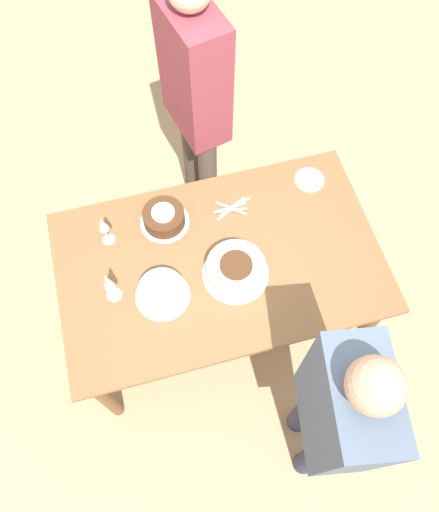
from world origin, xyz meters
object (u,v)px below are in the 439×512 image
at_px(cake_front_chocolate, 164,218).
at_px(person_cutting, 196,94).
at_px(wine_glass_near, 103,225).
at_px(person_watching, 335,415).
at_px(cake_center_white, 236,270).
at_px(cake_back_decorated, 162,293).
at_px(wine_glass_far, 108,282).

relative_size(cake_front_chocolate, person_cutting, 0.14).
distance_m(wine_glass_near, person_watching, 1.33).
bearing_deg(person_cutting, wine_glass_near, -59.50).
height_order(cake_center_white, cake_back_decorated, cake_center_white).
relative_size(wine_glass_near, wine_glass_far, 0.94).
height_order(cake_center_white, wine_glass_far, wine_glass_far).
height_order(person_cutting, person_watching, person_cutting).
height_order(wine_glass_far, person_cutting, person_cutting).
height_order(cake_center_white, person_cutting, person_cutting).
distance_m(cake_center_white, wine_glass_far, 0.59).
relative_size(cake_back_decorated, wine_glass_far, 1.16).
relative_size(cake_back_decorated, person_cutting, 0.15).
distance_m(cake_center_white, wine_glass_near, 0.66).
bearing_deg(cake_back_decorated, cake_center_white, -176.99).
bearing_deg(cake_front_chocolate, person_cutting, -119.74).
relative_size(wine_glass_near, person_cutting, 0.12).
height_order(wine_glass_near, wine_glass_far, wine_glass_far).
xyz_separation_m(cake_back_decorated, person_cutting, (-0.40, -0.92, 0.23)).
bearing_deg(cake_front_chocolate, wine_glass_far, 46.02).
bearing_deg(cake_center_white, cake_front_chocolate, -54.23).
relative_size(wine_glass_far, person_cutting, 0.13).
height_order(wine_glass_far, person_watching, person_watching).
bearing_deg(cake_back_decorated, cake_front_chocolate, -103.65).
bearing_deg(cake_center_white, cake_back_decorated, 3.01).
bearing_deg(cake_back_decorated, person_cutting, -113.40).
xyz_separation_m(cake_center_white, person_watching, (-0.18, 0.76, 0.15)).
xyz_separation_m(cake_front_chocolate, wine_glass_near, (0.29, 0.03, 0.10)).
distance_m(cake_front_chocolate, wine_glass_far, 0.47).
bearing_deg(cake_center_white, person_cutting, -92.39).
bearing_deg(wine_glass_near, wine_glass_far, 85.23).
distance_m(cake_back_decorated, wine_glass_near, 0.43).
bearing_deg(cake_back_decorated, wine_glass_far, -16.06).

